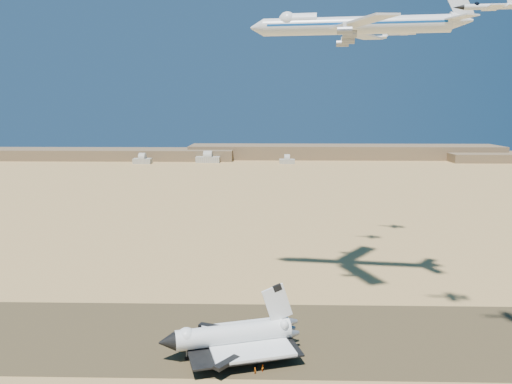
{
  "coord_description": "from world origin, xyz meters",
  "views": [
    {
      "loc": [
        16.33,
        -144.77,
        70.32
      ],
      "look_at": [
        12.64,
        8.0,
        44.06
      ],
      "focal_mm": 35.0,
      "sensor_mm": 36.0,
      "label": 1
    }
  ],
  "objects_px": {
    "chase_jet_a": "(488,6)",
    "shuttle": "(232,337)",
    "chase_jet_f": "(401,33)",
    "crew_b": "(263,368)",
    "chase_jet_e": "(373,37)",
    "crew_c": "(269,359)",
    "crew_a": "(255,371)",
    "carrier_747": "(348,25)"
  },
  "relations": [
    {
      "from": "chase_jet_a",
      "to": "chase_jet_e",
      "type": "height_order",
      "value": "chase_jet_e"
    },
    {
      "from": "shuttle",
      "to": "chase_jet_e",
      "type": "distance_m",
      "value": 141.87
    },
    {
      "from": "shuttle",
      "to": "chase_jet_a",
      "type": "relative_size",
      "value": 2.53
    },
    {
      "from": "carrier_747",
      "to": "chase_jet_a",
      "type": "xyz_separation_m",
      "value": [
        30.15,
        -40.54,
        -1.55
      ]
    },
    {
      "from": "chase_jet_f",
      "to": "crew_a",
      "type": "bearing_deg",
      "value": -104.94
    },
    {
      "from": "crew_a",
      "to": "chase_jet_a",
      "type": "distance_m",
      "value": 114.01
    },
    {
      "from": "crew_a",
      "to": "chase_jet_f",
      "type": "relative_size",
      "value": 0.12
    },
    {
      "from": "crew_c",
      "to": "chase_jet_a",
      "type": "relative_size",
      "value": 0.11
    },
    {
      "from": "shuttle",
      "to": "chase_jet_f",
      "type": "xyz_separation_m",
      "value": [
        72.78,
        113.12,
        99.06
      ]
    },
    {
      "from": "crew_a",
      "to": "chase_jet_e",
      "type": "relative_size",
      "value": 0.13
    },
    {
      "from": "crew_b",
      "to": "chase_jet_e",
      "type": "height_order",
      "value": "chase_jet_e"
    },
    {
      "from": "carrier_747",
      "to": "crew_a",
      "type": "bearing_deg",
      "value": -111.18
    },
    {
      "from": "crew_a",
      "to": "chase_jet_f",
      "type": "xyz_separation_m",
      "value": [
        65.97,
        123.92,
        103.45
      ]
    },
    {
      "from": "crew_c",
      "to": "shuttle",
      "type": "bearing_deg",
      "value": 13.54
    },
    {
      "from": "crew_b",
      "to": "crew_c",
      "type": "distance_m",
      "value": 5.16
    },
    {
      "from": "crew_c",
      "to": "chase_jet_f",
      "type": "distance_m",
      "value": 168.52
    },
    {
      "from": "shuttle",
      "to": "crew_c",
      "type": "xyz_separation_m",
      "value": [
        10.47,
        -4.4,
        -4.4
      ]
    },
    {
      "from": "chase_jet_a",
      "to": "chase_jet_e",
      "type": "distance_m",
      "value": 86.5
    },
    {
      "from": "shuttle",
      "to": "crew_c",
      "type": "bearing_deg",
      "value": -39.33
    },
    {
      "from": "crew_a",
      "to": "chase_jet_f",
      "type": "bearing_deg",
      "value": -10.78
    },
    {
      "from": "crew_b",
      "to": "chase_jet_f",
      "type": "relative_size",
      "value": 0.12
    },
    {
      "from": "crew_a",
      "to": "crew_b",
      "type": "height_order",
      "value": "crew_b"
    },
    {
      "from": "shuttle",
      "to": "chase_jet_f",
      "type": "bearing_deg",
      "value": 40.71
    },
    {
      "from": "crew_a",
      "to": "crew_b",
      "type": "relative_size",
      "value": 0.96
    },
    {
      "from": "crew_b",
      "to": "chase_jet_a",
      "type": "relative_size",
      "value": 0.12
    },
    {
      "from": "shuttle",
      "to": "chase_jet_e",
      "type": "bearing_deg",
      "value": 42.23
    },
    {
      "from": "crew_a",
      "to": "crew_c",
      "type": "relative_size",
      "value": 1.02
    },
    {
      "from": "chase_jet_a",
      "to": "shuttle",
      "type": "bearing_deg",
      "value": -169.77
    },
    {
      "from": "crew_a",
      "to": "crew_c",
      "type": "xyz_separation_m",
      "value": [
        3.66,
        6.4,
        -0.01
      ]
    },
    {
      "from": "crew_b",
      "to": "chase_jet_a",
      "type": "height_order",
      "value": "chase_jet_a"
    },
    {
      "from": "carrier_747",
      "to": "chase_jet_e",
      "type": "xyz_separation_m",
      "value": [
        17.61,
        44.97,
        1.96
      ]
    },
    {
      "from": "shuttle",
      "to": "crew_c",
      "type": "relative_size",
      "value": 22.52
    },
    {
      "from": "shuttle",
      "to": "crew_a",
      "type": "relative_size",
      "value": 22.19
    },
    {
      "from": "carrier_747",
      "to": "chase_jet_f",
      "type": "relative_size",
      "value": 4.76
    },
    {
      "from": "crew_a",
      "to": "chase_jet_e",
      "type": "height_order",
      "value": "chase_jet_e"
    },
    {
      "from": "crew_b",
      "to": "chase_jet_a",
      "type": "distance_m",
      "value": 112.72
    },
    {
      "from": "carrier_747",
      "to": "crew_b",
      "type": "height_order",
      "value": "carrier_747"
    },
    {
      "from": "chase_jet_a",
      "to": "crew_b",
      "type": "bearing_deg",
      "value": -160.32
    },
    {
      "from": "shuttle",
      "to": "carrier_747",
      "type": "relative_size",
      "value": 0.54
    },
    {
      "from": "carrier_747",
      "to": "crew_a",
      "type": "xyz_separation_m",
      "value": [
        -30.53,
        -56.45,
        -96.75
      ]
    },
    {
      "from": "crew_c",
      "to": "crew_b",
      "type": "bearing_deg",
      "value": 107.61
    },
    {
      "from": "crew_b",
      "to": "crew_c",
      "type": "xyz_separation_m",
      "value": [
        1.66,
        4.89,
        -0.06
      ]
    }
  ]
}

